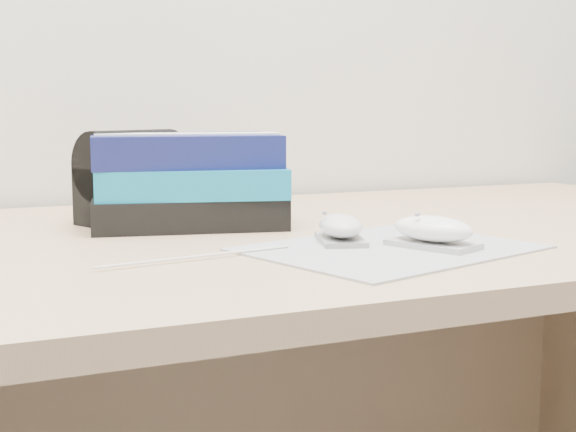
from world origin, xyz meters
name	(u,v)px	position (x,y,z in m)	size (l,w,h in m)	color
desk	(279,382)	(0.00, 1.64, 0.50)	(1.60, 0.80, 0.73)	tan
mousepad	(390,248)	(0.04, 1.40, 0.73)	(0.31, 0.24, 0.00)	gray
mouse_rear	(341,228)	(0.00, 1.46, 0.75)	(0.08, 0.11, 0.04)	gray
mouse_front	(433,231)	(0.08, 1.38, 0.75)	(0.09, 0.12, 0.04)	#A8A8AB
usb_cable	(197,257)	(-0.19, 1.42, 0.73)	(0.00, 0.00, 0.23)	white
book_stack	(187,180)	(-0.12, 1.70, 0.79)	(0.30, 0.26, 0.13)	black
pouch	(133,178)	(-0.19, 1.73, 0.79)	(0.17, 0.14, 0.13)	black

